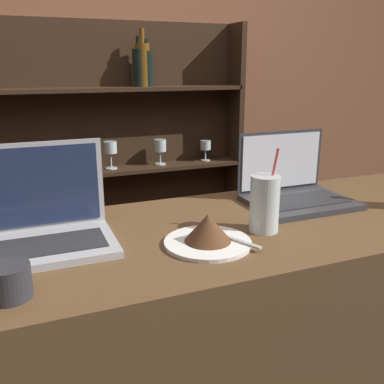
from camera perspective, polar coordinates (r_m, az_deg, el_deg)
The scene contains 7 objects.
back_wall at distance 2.39m, azimuth -11.24°, elevation 13.33°, with size 7.00×0.06×2.70m.
back_shelf at distance 2.38m, azimuth -10.67°, elevation 2.11°, with size 1.49×0.18×1.69m.
laptop_near at distance 1.11m, azimuth -19.59°, elevation -4.03°, with size 0.34×0.23×0.25m.
laptop_far at distance 1.43m, azimuth 13.38°, elevation 0.50°, with size 0.32×0.25×0.22m.
cake_plate at distance 1.06m, azimuth 2.14°, elevation -5.45°, with size 0.22×0.22×0.08m.
water_glass at distance 1.15m, azimuth 9.65°, elevation -1.53°, with size 0.08×0.08×0.22m.
coffee_cup at distance 0.90m, azimuth -23.21°, elevation -10.94°, with size 0.08×0.08×0.07m.
Camera 1 is at (-0.45, -0.69, 1.47)m, focal length 40.00 mm.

